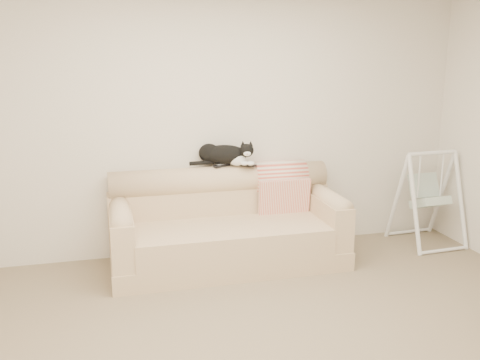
# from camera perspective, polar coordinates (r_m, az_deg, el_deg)

# --- Properties ---
(ground_plane) EXTENTS (5.00, 5.00, 0.00)m
(ground_plane) POSITION_cam_1_polar(r_m,az_deg,el_deg) (3.90, 4.74, -17.32)
(ground_plane) COLOR brown
(ground_plane) RESTS_ON ground
(room_shell) EXTENTS (5.04, 4.04, 2.60)m
(room_shell) POSITION_cam_1_polar(r_m,az_deg,el_deg) (3.38, 5.25, 5.49)
(room_shell) COLOR beige
(room_shell) RESTS_ON ground
(sofa) EXTENTS (2.20, 0.93, 0.90)m
(sofa) POSITION_cam_1_polar(r_m,az_deg,el_deg) (5.16, -1.47, -5.07)
(sofa) COLOR tan
(sofa) RESTS_ON ground
(remote_a) EXTENTS (0.18, 0.12, 0.03)m
(remote_a) POSITION_cam_1_polar(r_m,az_deg,el_deg) (5.25, -1.96, 1.58)
(remote_a) COLOR black
(remote_a) RESTS_ON sofa
(remote_b) EXTENTS (0.16, 0.15, 0.02)m
(remote_b) POSITION_cam_1_polar(r_m,az_deg,el_deg) (5.27, 0.84, 1.61)
(remote_b) COLOR black
(remote_b) RESTS_ON sofa
(tuxedo_cat) EXTENTS (0.64, 0.38, 0.25)m
(tuxedo_cat) POSITION_cam_1_polar(r_m,az_deg,el_deg) (5.25, -1.67, 2.75)
(tuxedo_cat) COLOR black
(tuxedo_cat) RESTS_ON sofa
(throw_blanket) EXTENTS (0.53, 0.38, 0.58)m
(throw_blanket) POSITION_cam_1_polar(r_m,az_deg,el_deg) (5.43, 4.29, -0.04)
(throw_blanket) COLOR #D6513E
(throw_blanket) RESTS_ON sofa
(baby_swing) EXTENTS (0.64, 0.68, 1.01)m
(baby_swing) POSITION_cam_1_polar(r_m,az_deg,el_deg) (5.97, 19.43, -1.77)
(baby_swing) COLOR white
(baby_swing) RESTS_ON ground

